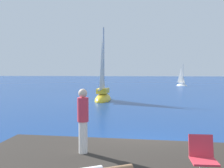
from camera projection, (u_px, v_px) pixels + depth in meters
ground_plane at (142, 150)px, 9.65m from camera, size 160.00×160.00×0.00m
boulder_seaward at (82, 157)px, 8.90m from camera, size 0.80×0.95×0.57m
boulder_inland at (141, 161)px, 8.58m from camera, size 1.48×1.26×0.80m
sailboat_near at (103, 96)px, 24.06m from camera, size 1.58×3.86×7.05m
sailboat_far at (182, 85)px, 42.86m from camera, size 1.82×1.89×3.72m
person_standing at (83, 119)px, 6.86m from camera, size 0.28×0.28×1.62m
beach_chair at (202, 154)px, 5.40m from camera, size 0.49×0.61×0.80m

